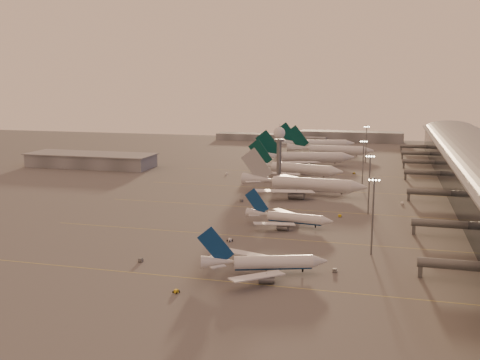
# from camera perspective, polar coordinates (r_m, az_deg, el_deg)

# --- Properties ---
(ground) EXTENTS (700.00, 700.00, 0.00)m
(ground) POSITION_cam_1_polar(r_m,az_deg,el_deg) (194.81, -4.23, -6.21)
(ground) COLOR #4C4A4A
(ground) RESTS_ON ground
(taxiway_markings) EXTENTS (180.00, 185.25, 0.02)m
(taxiway_markings) POSITION_cam_1_polar(r_m,az_deg,el_deg) (240.98, 6.92, -3.04)
(taxiway_markings) COLOR gold
(taxiway_markings) RESTS_ON ground
(hangar) EXTENTS (82.00, 27.00, 8.50)m
(hangar) POSITION_cam_1_polar(r_m,az_deg,el_deg) (368.28, -14.90, 1.98)
(hangar) COLOR slate
(hangar) RESTS_ON ground
(radar_tower) EXTENTS (6.40, 6.40, 31.10)m
(radar_tower) POSITION_cam_1_polar(r_m,az_deg,el_deg) (303.72, 4.00, 3.77)
(radar_tower) COLOR #5B5E63
(radar_tower) RESTS_ON ground
(mast_a) EXTENTS (3.60, 0.56, 25.00)m
(mast_a) POSITION_cam_1_polar(r_m,az_deg,el_deg) (181.30, 13.35, -3.22)
(mast_a) COLOR #5B5E63
(mast_a) RESTS_ON ground
(mast_b) EXTENTS (3.60, 0.56, 25.00)m
(mast_b) POSITION_cam_1_polar(r_m,az_deg,el_deg) (235.24, 13.00, -0.14)
(mast_b) COLOR #5B5E63
(mast_b) RESTS_ON ground
(mast_c) EXTENTS (3.60, 0.56, 25.00)m
(mast_c) POSITION_cam_1_polar(r_m,az_deg,el_deg) (289.68, 12.39, 1.80)
(mast_c) COLOR #5B5E63
(mast_c) RESTS_ON ground
(mast_d) EXTENTS (3.60, 0.56, 25.00)m
(mast_d) POSITION_cam_1_polar(r_m,az_deg,el_deg) (378.99, 12.70, 3.74)
(mast_d) COLOR #5B5E63
(mast_d) RESTS_ON ground
(distant_horizon) EXTENTS (165.00, 37.50, 9.00)m
(distant_horizon) POSITION_cam_1_polar(r_m,az_deg,el_deg) (507.64, 8.08, 4.36)
(distant_horizon) COLOR slate
(distant_horizon) RESTS_ON ground
(narrowbody_near) EXTENTS (35.84, 28.12, 14.51)m
(narrowbody_near) POSITION_cam_1_polar(r_m,az_deg,el_deg) (161.56, 2.49, -8.60)
(narrowbody_near) COLOR silver
(narrowbody_near) RESTS_ON ground
(narrowbody_mid) EXTENTS (34.88, 27.68, 13.66)m
(narrowbody_mid) POSITION_cam_1_polar(r_m,az_deg,el_deg) (213.60, 4.97, -3.97)
(narrowbody_mid) COLOR silver
(narrowbody_mid) RESTS_ON ground
(widebody_white) EXTENTS (62.20, 49.70, 21.87)m
(widebody_white) POSITION_cam_1_polar(r_m,az_deg,el_deg) (272.12, 6.47, -0.68)
(widebody_white) COLOR silver
(widebody_white) RESTS_ON ground
(greentail_a) EXTENTS (56.87, 45.46, 20.92)m
(greentail_a) POSITION_cam_1_polar(r_m,az_deg,el_deg) (319.43, 5.62, 0.94)
(greentail_a) COLOR silver
(greentail_a) RESTS_ON ground
(greentail_b) EXTENTS (62.64, 50.07, 23.04)m
(greentail_b) POSITION_cam_1_polar(r_m,az_deg,el_deg) (362.98, 6.70, 2.10)
(greentail_b) COLOR silver
(greentail_b) RESTS_ON ground
(greentail_c) EXTENTS (62.11, 50.11, 22.55)m
(greentail_c) POSITION_cam_1_polar(r_m,az_deg,el_deg) (404.01, 9.15, 2.85)
(greentail_c) COLOR silver
(greentail_c) RESTS_ON ground
(greentail_d) EXTENTS (59.31, 47.30, 21.99)m
(greentail_d) POSITION_cam_1_polar(r_m,az_deg,el_deg) (442.63, 7.81, 3.51)
(greentail_d) COLOR silver
(greentail_d) RESTS_ON ground
(gsv_truck_a) EXTENTS (6.15, 2.61, 2.42)m
(gsv_truck_a) POSITION_cam_1_polar(r_m,az_deg,el_deg) (175.05, -9.94, -7.84)
(gsv_truck_a) COLOR #575A5C
(gsv_truck_a) RESTS_ON ground
(gsv_tug_near) EXTENTS (2.63, 3.54, 0.91)m
(gsv_tug_near) POSITION_cam_1_polar(r_m,az_deg,el_deg) (150.00, -6.50, -11.19)
(gsv_tug_near) COLOR gold
(gsv_tug_near) RESTS_ON ground
(gsv_catering_a) EXTENTS (5.54, 3.17, 4.28)m
(gsv_catering_a) POSITION_cam_1_polar(r_m,az_deg,el_deg) (165.77, 9.68, -8.54)
(gsv_catering_a) COLOR #575A5C
(gsv_catering_a) RESTS_ON ground
(gsv_tug_mid) EXTENTS (4.09, 3.54, 1.00)m
(gsv_tug_mid) POSITION_cam_1_polar(r_m,az_deg,el_deg) (193.66, -1.04, -6.13)
(gsv_tug_mid) COLOR white
(gsv_tug_mid) RESTS_ON ground
(gsv_truck_b) EXTENTS (5.93, 3.97, 2.26)m
(gsv_truck_b) POSITION_cam_1_polar(r_m,az_deg,el_deg) (230.50, 10.21, -3.45)
(gsv_truck_b) COLOR gold
(gsv_truck_b) RESTS_ON ground
(gsv_truck_c) EXTENTS (5.50, 6.24, 2.49)m
(gsv_truck_c) POSITION_cam_1_polar(r_m,az_deg,el_deg) (254.86, 0.22, -1.94)
(gsv_truck_c) COLOR #575A5C
(gsv_truck_c) RESTS_ON ground
(gsv_catering_b) EXTENTS (5.23, 2.86, 4.11)m
(gsv_catering_b) POSITION_cam_1_polar(r_m,az_deg,el_deg) (259.42, 16.18, -1.96)
(gsv_catering_b) COLOR white
(gsv_catering_b) RESTS_ON ground
(gsv_tug_far) EXTENTS (2.73, 3.85, 1.00)m
(gsv_tug_far) POSITION_cam_1_polar(r_m,az_deg,el_deg) (283.83, 7.01, -0.92)
(gsv_tug_far) COLOR white
(gsv_tug_far) RESTS_ON ground
(gsv_truck_d) EXTENTS (3.04, 5.95, 2.29)m
(gsv_truck_d) POSITION_cam_1_polar(r_m,az_deg,el_deg) (326.42, -1.37, 0.74)
(gsv_truck_d) COLOR white
(gsv_truck_d) RESTS_ON ground
(gsv_tug_hangar) EXTENTS (3.54, 3.12, 0.87)m
(gsv_tug_hangar) POSITION_cam_1_polar(r_m,az_deg,el_deg) (335.82, 11.50, 0.68)
(gsv_tug_hangar) COLOR gold
(gsv_tug_hangar) RESTS_ON ground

